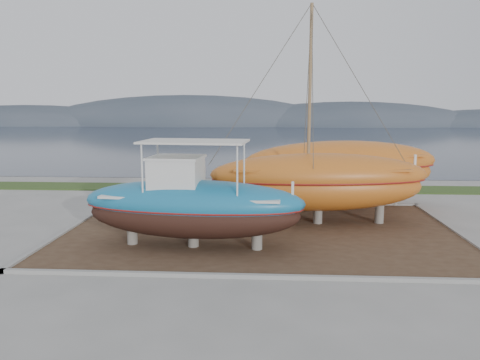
# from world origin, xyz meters

# --- Properties ---
(ground) EXTENTS (140.00, 140.00, 0.00)m
(ground) POSITION_xyz_m (0.00, 0.00, 0.00)
(ground) COLOR gray
(ground) RESTS_ON ground
(dirt_patch) EXTENTS (18.00, 12.00, 0.06)m
(dirt_patch) POSITION_xyz_m (0.00, 4.00, 0.03)
(dirt_patch) COLOR #422D1E
(dirt_patch) RESTS_ON ground
(curb_frame) EXTENTS (18.60, 12.60, 0.15)m
(curb_frame) POSITION_xyz_m (0.00, 4.00, 0.07)
(curb_frame) COLOR gray
(curb_frame) RESTS_ON ground
(grass_strip) EXTENTS (44.00, 3.00, 0.08)m
(grass_strip) POSITION_xyz_m (0.00, 15.50, 0.04)
(grass_strip) COLOR #284219
(grass_strip) RESTS_ON ground
(sea) EXTENTS (260.00, 100.00, 0.04)m
(sea) POSITION_xyz_m (0.00, 70.00, 0.00)
(sea) COLOR #1B2536
(sea) RESTS_ON ground
(mountain_ridge) EXTENTS (200.00, 36.00, 20.00)m
(mountain_ridge) POSITION_xyz_m (0.00, 125.00, 0.00)
(mountain_ridge) COLOR #333D49
(mountain_ridge) RESTS_ON ground
(blue_caique) EXTENTS (9.46, 3.63, 4.45)m
(blue_caique) POSITION_xyz_m (-2.77, 1.29, 2.29)
(blue_caique) COLOR #196E9C
(blue_caique) RESTS_ON dirt_patch
(white_dinghy) EXTENTS (4.59, 3.21, 1.29)m
(white_dinghy) POSITION_xyz_m (-5.85, 4.87, 0.71)
(white_dinghy) COLOR silver
(white_dinghy) RESTS_ON dirt_patch
(orange_sailboat) EXTENTS (10.97, 4.05, 10.57)m
(orange_sailboat) POSITION_xyz_m (2.83, 5.51, 5.34)
(orange_sailboat) COLOR #B75E1C
(orange_sailboat) RESTS_ON dirt_patch
(orange_bare_hull) EXTENTS (11.85, 5.60, 3.74)m
(orange_bare_hull) POSITION_xyz_m (4.57, 9.55, 1.93)
(orange_bare_hull) COLOR #B75E1C
(orange_bare_hull) RESTS_ON dirt_patch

